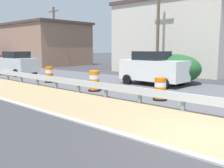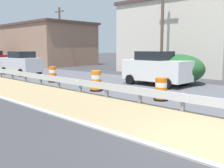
# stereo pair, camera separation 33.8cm
# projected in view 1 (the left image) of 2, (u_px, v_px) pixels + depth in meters

# --- Properties ---
(ground_plane) EXTENTS (160.00, 160.00, 0.00)m
(ground_plane) POSITION_uv_depth(u_px,v_px,m) (204.00, 138.00, 6.88)
(ground_plane) COLOR #333335
(median_dirt_strip) EXTENTS (3.71, 120.00, 0.01)m
(median_dirt_strip) POSITION_uv_depth(u_px,v_px,m) (214.00, 132.00, 7.35)
(median_dirt_strip) COLOR #8E7A56
(median_dirt_strip) RESTS_ON ground
(curb_near_edge) EXTENTS (0.20, 120.00, 0.11)m
(curb_near_edge) POSITION_uv_depth(u_px,v_px,m) (181.00, 152.00, 5.93)
(curb_near_edge) COLOR #ADADA8
(curb_near_edge) RESTS_ON ground
(guardrail_median) EXTENTS (0.18, 46.43, 0.71)m
(guardrail_median) POSITION_uv_depth(u_px,v_px,m) (183.00, 98.00, 9.68)
(guardrail_median) COLOR #ADB2B7
(guardrail_median) RESTS_ON ground
(traffic_barrel_nearest) EXTENTS (0.66, 0.66, 1.04)m
(traffic_barrel_nearest) POSITION_uv_depth(u_px,v_px,m) (160.00, 90.00, 11.79)
(traffic_barrel_nearest) COLOR orange
(traffic_barrel_nearest) RESTS_ON ground
(traffic_barrel_close) EXTENTS (0.69, 0.69, 1.12)m
(traffic_barrel_close) POSITION_uv_depth(u_px,v_px,m) (94.00, 82.00, 14.26)
(traffic_barrel_close) COLOR orange
(traffic_barrel_close) RESTS_ON ground
(traffic_barrel_mid) EXTENTS (0.64, 0.64, 1.08)m
(traffic_barrel_mid) POSITION_uv_depth(u_px,v_px,m) (49.00, 75.00, 17.83)
(traffic_barrel_mid) COLOR orange
(traffic_barrel_mid) RESTS_ON ground
(car_lead_near_lane) EXTENTS (2.06, 4.56, 2.06)m
(car_lead_near_lane) POSITION_uv_depth(u_px,v_px,m) (16.00, 63.00, 22.63)
(car_lead_near_lane) COLOR silver
(car_lead_near_lane) RESTS_ON ground
(car_trailing_near_lane) EXTENTS (2.11, 4.26, 2.16)m
(car_trailing_near_lane) POSITION_uv_depth(u_px,v_px,m) (153.00, 68.00, 16.55)
(car_trailing_near_lane) COLOR silver
(car_trailing_near_lane) RESTS_ON ground
(roadside_shop_near) EXTENTS (8.04, 11.09, 6.79)m
(roadside_shop_near) POSITION_uv_depth(u_px,v_px,m) (179.00, 37.00, 25.16)
(roadside_shop_near) COLOR beige
(roadside_shop_near) RESTS_ON ground
(roadside_shop_far) EXTENTS (8.43, 14.93, 5.70)m
(roadside_shop_far) POSITION_uv_depth(u_px,v_px,m) (38.00, 44.00, 37.25)
(roadside_shop_far) COLOR #93705B
(roadside_shop_far) RESTS_ON ground
(utility_pole_near) EXTENTS (0.24, 1.80, 9.47)m
(utility_pole_near) POSITION_uv_depth(u_px,v_px,m) (158.00, 15.00, 20.24)
(utility_pole_near) COLOR brown
(utility_pole_near) RESTS_ON ground
(utility_pole_mid) EXTENTS (0.24, 1.80, 7.14)m
(utility_pole_mid) POSITION_uv_depth(u_px,v_px,m) (54.00, 36.00, 30.95)
(utility_pole_mid) COLOR brown
(utility_pole_mid) RESTS_ON ground
(bush_roadside) EXTENTS (3.47, 3.47, 1.96)m
(bush_roadside) POSITION_uv_depth(u_px,v_px,m) (174.00, 69.00, 17.24)
(bush_roadside) COLOR #1E4C23
(bush_roadside) RESTS_ON ground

